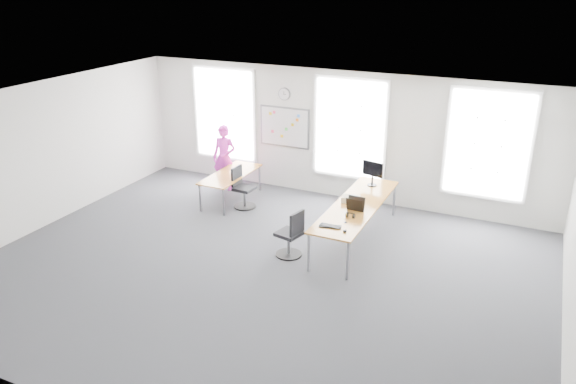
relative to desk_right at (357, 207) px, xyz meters
The scene contains 22 objects.
floor 2.36m from the desk_right, 122.11° to the right, with size 10.00×10.00×0.00m, color #2C2C32.
ceiling 3.19m from the desk_right, 122.11° to the right, with size 10.00×10.00×0.00m, color silver.
wall_back 2.53m from the desk_right, 119.61° to the left, with size 10.00×10.00×0.00m, color silver.
wall_front 6.07m from the desk_right, 101.43° to the right, with size 10.00×10.00×0.00m, color silver.
wall_left 6.52m from the desk_right, 162.94° to the right, with size 10.00×10.00×0.00m, color silver.
window_left 4.78m from the desk_right, 153.73° to the left, with size 1.60×0.06×2.20m, color silver.
window_mid 2.45m from the desk_right, 113.34° to the left, with size 1.60×0.06×2.20m, color silver.
window_right 3.11m from the desk_right, 44.48° to the left, with size 1.60×0.06×2.20m, color silver.
desk_right is the anchor object (origin of this frame).
desk_left 3.42m from the desk_right, 166.66° to the left, with size 0.73×1.82×0.67m.
chair_right 1.48m from the desk_right, 127.79° to the right, with size 0.51×0.50×0.94m.
chair_left 2.96m from the desk_right, 168.98° to the left, with size 0.50×0.50×0.95m.
person 4.08m from the desk_right, 160.17° to the left, with size 0.59×0.38×1.61m, color #EC32CD.
whiteboard 3.38m from the desk_right, 140.86° to the left, with size 1.20×0.03×0.90m, color white.
wall_clock 3.66m from the desk_right, 140.86° to the left, with size 0.30×0.30×0.04m, color gray.
keyboard 1.19m from the desk_right, 95.02° to the right, with size 0.40×0.14×0.02m, color black.
mouse 1.29m from the desk_right, 80.87° to the right, with size 0.07×0.11×0.04m, color black.
lens_cap 0.90m from the desk_right, 84.88° to the right, with size 0.06×0.06×0.01m, color black.
headphones 0.67m from the desk_right, 82.46° to the right, with size 0.17×0.09×0.10m.
laptop_sleeve 0.37m from the desk_right, 76.57° to the right, with size 0.34×0.19×0.28m.
paper_stack 0.20m from the desk_right, 152.66° to the left, with size 0.34×0.25×0.12m, color beige.
monitor 1.19m from the desk_right, 91.95° to the left, with size 0.48×0.20×0.54m.
Camera 1 is at (4.24, -7.85, 5.05)m, focal length 35.00 mm.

